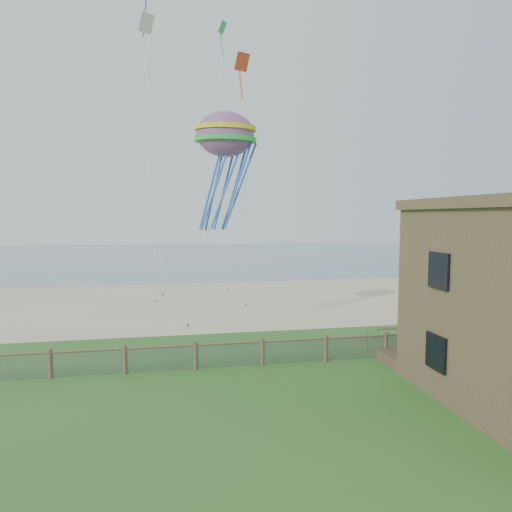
% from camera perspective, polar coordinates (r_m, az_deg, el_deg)
% --- Properties ---
extents(ground, '(160.00, 160.00, 0.00)m').
position_cam_1_polar(ground, '(15.81, 5.40, -20.25)').
color(ground, '#296322').
rests_on(ground, ground).
extents(sand_beach, '(72.00, 20.00, 0.02)m').
position_cam_1_polar(sand_beach, '(36.58, -4.21, -5.64)').
color(sand_beach, tan).
rests_on(sand_beach, ground).
extents(ocean, '(160.00, 68.00, 0.02)m').
position_cam_1_polar(ocean, '(80.12, -7.75, 0.10)').
color(ocean, slate).
rests_on(ocean, ground).
extents(chainlink_fence, '(36.20, 0.20, 1.25)m').
position_cam_1_polar(chainlink_fence, '(21.06, 0.80, -12.10)').
color(chainlink_fence, '#4E392C').
rests_on(chainlink_fence, ground).
extents(picnic_table, '(1.92, 1.45, 0.81)m').
position_cam_1_polar(picnic_table, '(21.22, 23.76, -12.81)').
color(picnic_table, brown).
rests_on(picnic_table, ground).
extents(octopus_kite, '(3.36, 2.41, 6.84)m').
position_cam_1_polar(octopus_kite, '(24.95, -3.81, 10.97)').
color(octopus_kite, red).
extents(kite_white, '(2.20, 2.38, 3.35)m').
position_cam_1_polar(kite_white, '(34.18, -13.51, 24.77)').
color(kite_white, silver).
extents(kite_purple, '(2.25, 2.11, 3.19)m').
position_cam_1_polar(kite_purple, '(38.16, -13.78, 28.19)').
color(kite_purple, '#4A2C92').
extents(kite_red, '(1.70, 2.01, 2.60)m').
position_cam_1_polar(kite_red, '(31.19, -1.74, 21.85)').
color(kite_red, '#DB4526').
extents(kite_green, '(1.84, 1.66, 2.31)m').
position_cam_1_polar(kite_green, '(39.71, -4.22, 25.76)').
color(kite_green, green).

